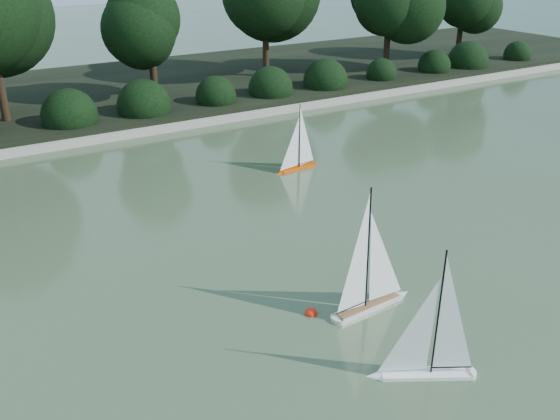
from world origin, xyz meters
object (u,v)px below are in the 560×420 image
Objects in this scene: sailboat_orange at (295,159)px; race_buoy at (311,314)px; sailboat_white_a at (420,356)px; sailboat_white_b at (375,287)px.

race_buoy is (-2.70, -4.59, -0.23)m from sailboat_orange.
race_buoy is at bearing 101.10° from sailboat_white_a.
race_buoy is at bearing -120.44° from sailboat_orange.
sailboat_white_a is 0.93× the size of sailboat_white_b.
sailboat_orange is at bearing 68.74° from sailboat_white_b.
sailboat_white_b reaches higher than sailboat_orange.
sailboat_white_b reaches higher than sailboat_white_a.
race_buoy is (-0.81, 0.27, -0.28)m from sailboat_white_b.
sailboat_white_b is 1.25× the size of sailboat_orange.
sailboat_white_a reaches higher than race_buoy.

